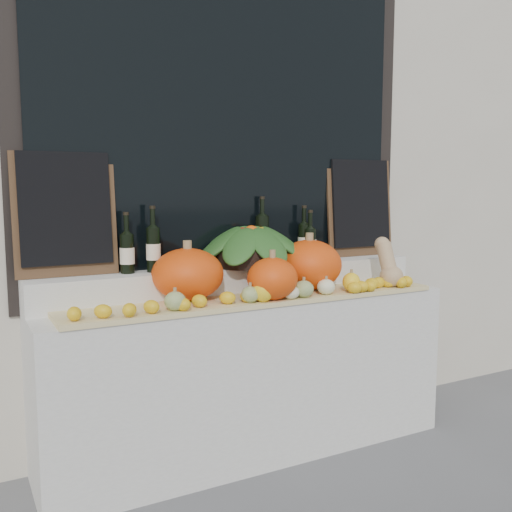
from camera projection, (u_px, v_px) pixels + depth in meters
storefront_facade at (197, 66)px, 3.60m from camera, size 7.00×0.94×4.50m
display_sill at (250, 375)px, 3.18m from camera, size 2.30×0.55×0.88m
rear_tier at (237, 280)px, 3.25m from camera, size 2.30×0.25×0.16m
straw_bedding at (260, 300)px, 3.02m from camera, size 2.10×0.32×0.02m
pumpkin_left at (188, 274)px, 2.93m from camera, size 0.45×0.45×0.27m
pumpkin_right at (309, 265)px, 3.23m from camera, size 0.42×0.42×0.28m
pumpkin_center at (272, 279)px, 2.95m from camera, size 0.31×0.31×0.22m
butternut_squash at (388, 265)px, 3.35m from camera, size 0.14×0.20×0.29m
decorative_gourds at (282, 290)px, 2.96m from camera, size 1.15×0.14×0.14m
lemon_heap at (271, 295)px, 2.92m from camera, size 2.20×0.16×0.06m
produce_bowl at (251, 246)px, 3.25m from camera, size 0.71×0.71×0.24m
wine_bottle_far_left at (127, 253)px, 2.95m from camera, size 0.08×0.08×0.32m
wine_bottle_near_left at (153, 249)px, 2.99m from camera, size 0.08×0.08×0.35m
wine_bottle_tall at (262, 239)px, 3.36m from camera, size 0.08×0.08×0.39m
wine_bottle_near_right at (304, 241)px, 3.47m from camera, size 0.08×0.08×0.33m
wine_bottle_far_right at (310, 244)px, 3.45m from camera, size 0.08×0.08×0.31m
chalkboard_left at (66, 212)px, 2.83m from camera, size 0.50×0.09×0.62m
chalkboard_right at (360, 206)px, 3.69m from camera, size 0.50×0.09×0.62m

